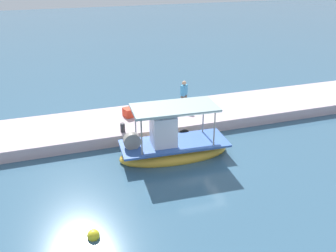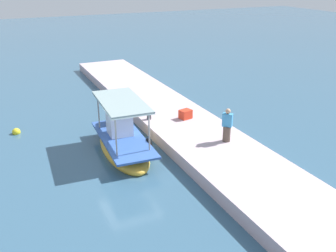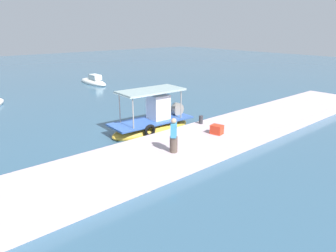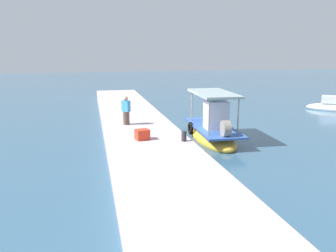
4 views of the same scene
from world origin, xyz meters
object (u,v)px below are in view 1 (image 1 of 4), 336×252
(mooring_bollard, at_px, (123,128))
(marker_buoy, at_px, (93,236))
(fisherman_near_bollard, at_px, (184,95))
(main_fishing_boat, at_px, (172,147))
(cargo_crate, at_px, (128,112))

(mooring_bollard, distance_m, marker_buoy, 7.13)
(fisherman_near_bollard, bearing_deg, mooring_bollard, 28.15)
(main_fishing_boat, height_order, cargo_crate, main_fishing_boat)
(mooring_bollard, xyz_separation_m, cargo_crate, (-0.71, -1.85, 0.01))
(cargo_crate, bearing_deg, main_fishing_boat, 107.11)
(fisherman_near_bollard, bearing_deg, marker_buoy, 53.34)
(main_fishing_boat, height_order, marker_buoy, main_fishing_boat)
(main_fishing_boat, distance_m, mooring_bollard, 2.93)
(main_fishing_boat, distance_m, cargo_crate, 4.21)
(fisherman_near_bollard, bearing_deg, cargo_crate, 6.34)
(main_fishing_boat, relative_size, marker_buoy, 12.57)
(mooring_bollard, height_order, cargo_crate, cargo_crate)
(main_fishing_boat, distance_m, marker_buoy, 6.30)
(marker_buoy, bearing_deg, main_fishing_boat, -134.34)
(mooring_bollard, bearing_deg, main_fishing_boat, 132.03)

